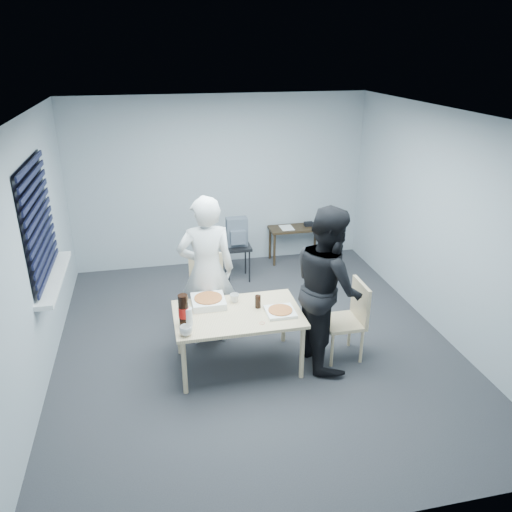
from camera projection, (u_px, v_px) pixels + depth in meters
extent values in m
plane|color=#2C2C31|center=(255.00, 343.00, 5.86)|extent=(5.00, 5.00, 0.00)
plane|color=white|center=(255.00, 116.00, 4.84)|extent=(5.00, 5.00, 0.00)
plane|color=#9DA7B0|center=(220.00, 182.00, 7.60)|extent=(4.50, 0.00, 4.50)
plane|color=#9DA7B0|center=(340.00, 382.00, 3.10)|extent=(4.50, 0.00, 4.50)
plane|color=#9DA7B0|center=(32.00, 258.00, 4.91)|extent=(0.00, 5.00, 5.00)
plane|color=#9DA7B0|center=(444.00, 225.00, 5.79)|extent=(0.00, 5.00, 5.00)
plane|color=black|center=(37.00, 221.00, 5.18)|extent=(0.00, 1.30, 1.30)
cube|color=black|center=(40.00, 221.00, 5.18)|extent=(0.04, 1.30, 1.25)
cube|color=silver|center=(54.00, 278.00, 5.45)|extent=(0.18, 1.42, 0.05)
cube|color=beige|center=(238.00, 314.00, 5.23)|extent=(1.33, 0.84, 0.04)
cylinder|color=beige|center=(184.00, 367.00, 4.91)|extent=(0.05, 0.05, 0.61)
cylinder|color=beige|center=(179.00, 330.00, 5.56)|extent=(0.05, 0.05, 0.61)
cylinder|color=beige|center=(302.00, 352.00, 5.15)|extent=(0.05, 0.05, 0.61)
cylinder|color=beige|center=(284.00, 318.00, 5.80)|extent=(0.05, 0.05, 0.61)
cube|color=beige|center=(209.00, 294.00, 6.07)|extent=(0.42, 0.42, 0.04)
cube|color=beige|center=(206.00, 270.00, 6.15)|extent=(0.42, 0.04, 0.44)
cylinder|color=beige|center=(197.00, 319.00, 5.97)|extent=(0.03, 0.03, 0.41)
cylinder|color=beige|center=(194.00, 306.00, 6.28)|extent=(0.03, 0.03, 0.41)
cylinder|color=beige|center=(225.00, 316.00, 6.04)|extent=(0.03, 0.03, 0.41)
cylinder|color=beige|center=(221.00, 303.00, 6.35)|extent=(0.03, 0.03, 0.41)
cube|color=beige|center=(342.00, 322.00, 5.46)|extent=(0.42, 0.42, 0.04)
cube|color=beige|center=(360.00, 301.00, 5.41)|extent=(0.04, 0.42, 0.44)
cylinder|color=beige|center=(332.00, 350.00, 5.37)|extent=(0.03, 0.03, 0.41)
cylinder|color=beige|center=(322.00, 334.00, 5.67)|extent=(0.03, 0.03, 0.41)
cylinder|color=beige|center=(362.00, 346.00, 5.43)|extent=(0.03, 0.03, 0.41)
cylinder|color=beige|center=(350.00, 330.00, 5.74)|extent=(0.03, 0.03, 0.41)
imported|color=silver|center=(207.00, 271.00, 5.60)|extent=(0.65, 0.42, 1.77)
imported|color=black|center=(328.00, 287.00, 5.25)|extent=(0.47, 0.86, 1.77)
cube|color=#372715|center=(296.00, 228.00, 7.92)|extent=(0.85, 0.38, 0.04)
cylinder|color=#372715|center=(274.00, 250.00, 7.83)|extent=(0.04, 0.04, 0.53)
cylinder|color=#372715|center=(270.00, 243.00, 8.09)|extent=(0.04, 0.04, 0.53)
cylinder|color=#372715|center=(321.00, 246.00, 7.98)|extent=(0.04, 0.04, 0.53)
cylinder|color=#372715|center=(315.00, 240.00, 8.24)|extent=(0.04, 0.04, 0.53)
cube|color=black|center=(237.00, 247.00, 7.28)|extent=(0.39, 0.39, 0.04)
cylinder|color=black|center=(229.00, 269.00, 7.22)|extent=(0.04, 0.04, 0.49)
cylinder|color=black|center=(225.00, 260.00, 7.49)|extent=(0.04, 0.04, 0.49)
cylinder|color=black|center=(250.00, 267.00, 7.28)|extent=(0.04, 0.04, 0.49)
cylinder|color=black|center=(245.00, 259.00, 7.55)|extent=(0.04, 0.04, 0.49)
cube|color=slate|center=(237.00, 232.00, 7.19)|extent=(0.30, 0.16, 0.42)
cube|color=slate|center=(238.00, 238.00, 7.11)|extent=(0.22, 0.06, 0.20)
cube|color=white|center=(208.00, 303.00, 5.38)|extent=(0.35, 0.35, 0.04)
cube|color=white|center=(208.00, 300.00, 5.36)|extent=(0.35, 0.35, 0.04)
cylinder|color=#CC7F38|center=(208.00, 298.00, 5.35)|extent=(0.30, 0.30, 0.01)
cube|color=white|center=(280.00, 312.00, 5.21)|extent=(0.30, 0.30, 0.03)
cylinder|color=#CC7F38|center=(280.00, 310.00, 5.20)|extent=(0.25, 0.25, 0.01)
imported|color=silver|center=(186.00, 331.00, 4.80)|extent=(0.17, 0.17, 0.10)
imported|color=silver|center=(235.00, 298.00, 5.42)|extent=(0.10, 0.10, 0.09)
cylinder|color=black|center=(258.00, 302.00, 5.30)|extent=(0.08, 0.08, 0.14)
cylinder|color=black|center=(184.00, 310.00, 4.93)|extent=(0.10, 0.10, 0.33)
cylinder|color=red|center=(184.00, 312.00, 4.94)|extent=(0.10, 0.10, 0.11)
cylinder|color=silver|center=(189.00, 317.00, 4.95)|extent=(0.09, 0.09, 0.19)
torus|color=red|center=(262.00, 323.00, 5.02)|extent=(0.07, 0.07, 0.00)
cube|color=white|center=(287.00, 228.00, 7.89)|extent=(0.23, 0.29, 0.00)
cube|color=black|center=(309.00, 224.00, 7.97)|extent=(0.16, 0.13, 0.06)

